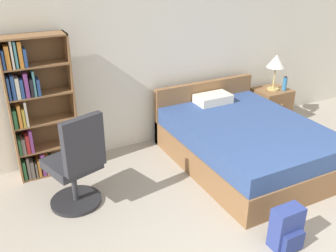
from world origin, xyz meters
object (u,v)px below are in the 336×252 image
(nightstand, at_px, (271,106))
(backpack_blue, at_px, (287,229))
(water_bottle, at_px, (285,84))
(table_lamp, at_px, (276,62))
(bookshelf, at_px, (35,111))
(office_chair, at_px, (77,166))
(bed, at_px, (244,141))

(nightstand, bearing_deg, backpack_blue, -128.14)
(water_bottle, bearing_deg, table_lamp, 137.99)
(bookshelf, xyz_separation_m, nightstand, (3.52, -0.11, -0.55))
(bookshelf, bearing_deg, backpack_blue, -53.23)
(nightstand, distance_m, table_lamp, 0.71)
(bookshelf, relative_size, nightstand, 3.02)
(office_chair, xyz_separation_m, backpack_blue, (1.53, -1.47, -0.30))
(bookshelf, xyz_separation_m, backpack_blue, (1.76, -2.35, -0.63))
(water_bottle, relative_size, backpack_blue, 0.54)
(water_bottle, height_order, backpack_blue, water_bottle)
(bookshelf, distance_m, water_bottle, 3.65)
(bed, xyz_separation_m, office_chair, (-2.14, 0.02, 0.21))
(nightstand, relative_size, backpack_blue, 1.35)
(office_chair, bearing_deg, nightstand, 13.25)
(office_chair, distance_m, table_lamp, 3.42)
(office_chair, height_order, table_lamp, table_lamp)
(bed, height_order, table_lamp, table_lamp)
(water_bottle, bearing_deg, bed, -151.76)
(nightstand, height_order, table_lamp, table_lamp)
(office_chair, height_order, water_bottle, office_chair)
(table_lamp, distance_m, water_bottle, 0.36)
(office_chair, bearing_deg, bed, -0.50)
(office_chair, bearing_deg, water_bottle, 11.00)
(bed, bearing_deg, nightstand, 34.67)
(bookshelf, relative_size, backpack_blue, 4.08)
(nightstand, bearing_deg, bookshelf, 178.22)
(bed, bearing_deg, office_chair, 179.50)
(nightstand, xyz_separation_m, water_bottle, (0.12, -0.11, 0.39))
(bookshelf, distance_m, backpack_blue, 3.00)
(bookshelf, bearing_deg, water_bottle, -3.47)
(bed, bearing_deg, bookshelf, 159.11)
(bookshelf, distance_m, table_lamp, 3.52)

